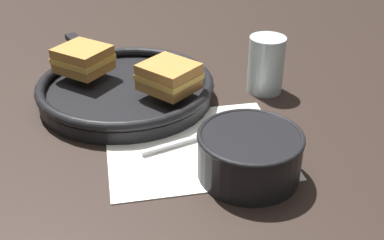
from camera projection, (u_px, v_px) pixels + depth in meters
name	position (u px, v px, depth m)	size (l,w,h in m)	color
ground_plane	(201.00, 141.00, 0.77)	(4.00, 4.00, 0.00)	black
napkin	(195.00, 145.00, 0.76)	(0.29, 0.25, 0.00)	white
soup_bowl	(250.00, 152.00, 0.68)	(0.15, 0.15, 0.07)	black
spoon	(211.00, 133.00, 0.78)	(0.17, 0.08, 0.01)	#B7B7BC
skillet	(126.00, 89.00, 0.89)	(0.32, 0.44, 0.04)	black
sandwich_near_left	(83.00, 59.00, 0.89)	(0.12, 0.12, 0.05)	#B27A38
sandwich_near_right	(169.00, 77.00, 0.83)	(0.12, 0.12, 0.05)	#B27A38
drinking_glass	(266.00, 65.00, 0.90)	(0.07, 0.07, 0.11)	silver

